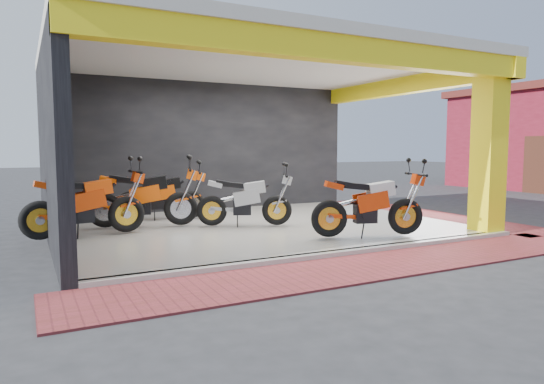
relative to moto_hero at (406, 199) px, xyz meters
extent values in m
plane|color=#2D2D30|center=(-1.84, 0.50, -0.80)|extent=(80.00, 80.00, 0.00)
cube|color=silver|center=(-1.84, 2.50, -0.75)|extent=(8.00, 6.00, 0.10)
cube|color=beige|center=(-1.84, 2.50, 2.80)|extent=(8.40, 6.40, 0.20)
cube|color=black|center=(-1.84, 5.60, 0.95)|extent=(8.20, 0.20, 3.50)
cube|color=black|center=(-5.94, 2.50, 0.95)|extent=(0.20, 6.20, 3.50)
cube|color=yellow|center=(1.91, -0.25, 0.95)|extent=(0.50, 0.50, 3.50)
cube|color=yellow|center=(-1.84, -0.50, 2.50)|extent=(8.40, 0.30, 0.40)
cube|color=yellow|center=(2.16, 2.50, 2.50)|extent=(0.30, 6.40, 0.40)
cube|color=silver|center=(-1.84, -0.52, -0.75)|extent=(8.00, 0.20, 0.10)
cube|color=maroon|center=(-1.84, -1.30, -0.79)|extent=(9.00, 1.40, 0.03)
cube|color=maroon|center=(2.96, 2.50, -0.79)|extent=(1.40, 7.00, 0.03)
cube|color=#3F1E14|center=(11.14, 5.00, 0.30)|extent=(0.06, 1.00, 2.20)
camera|label=1|loc=(-6.39, -6.90, 0.97)|focal=32.00mm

